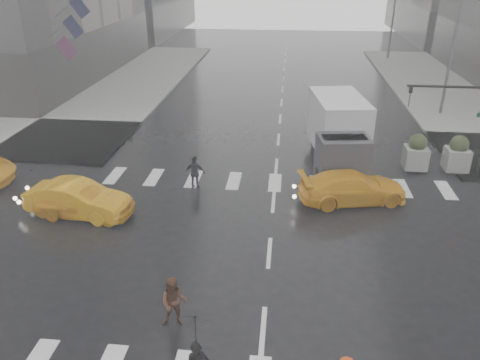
# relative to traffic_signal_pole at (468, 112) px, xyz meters

# --- Properties ---
(ground) EXTENTS (120.00, 120.00, 0.00)m
(ground) POSITION_rel_traffic_signal_pole_xyz_m (-9.01, -8.01, -3.22)
(ground) COLOR black
(ground) RESTS_ON ground
(sidewalk_nw) EXTENTS (35.00, 35.00, 0.15)m
(sidewalk_nw) POSITION_rel_traffic_signal_pole_xyz_m (-28.51, 9.49, -3.14)
(sidewalk_nw) COLOR gray
(sidewalk_nw) RESTS_ON ground
(road_markings) EXTENTS (18.00, 48.00, 0.01)m
(road_markings) POSITION_rel_traffic_signal_pole_xyz_m (-9.01, -8.01, -3.21)
(road_markings) COLOR silver
(road_markings) RESTS_ON ground
(traffic_signal_pole) EXTENTS (4.45, 0.42, 4.50)m
(traffic_signal_pole) POSITION_rel_traffic_signal_pole_xyz_m (0.00, 0.00, 0.00)
(traffic_signal_pole) COLOR black
(traffic_signal_pole) RESTS_ON ground
(street_lamp_near) EXTENTS (2.15, 0.22, 9.00)m
(street_lamp_near) POSITION_rel_traffic_signal_pole_xyz_m (1.86, 9.99, 1.73)
(street_lamp_near) COLOR #59595B
(street_lamp_near) RESTS_ON ground
(street_lamp_far) EXTENTS (2.15, 0.22, 9.00)m
(street_lamp_far) POSITION_rel_traffic_signal_pole_xyz_m (1.86, 29.99, 1.73)
(street_lamp_far) COLOR #59595B
(street_lamp_far) RESTS_ON ground
(planter_west) EXTENTS (1.10, 1.10, 1.80)m
(planter_west) POSITION_rel_traffic_signal_pole_xyz_m (-2.01, 0.19, -2.23)
(planter_west) COLOR gray
(planter_west) RESTS_ON ground
(planter_mid) EXTENTS (1.10, 1.10, 1.80)m
(planter_mid) POSITION_rel_traffic_signal_pole_xyz_m (-0.01, 0.19, -2.23)
(planter_mid) COLOR gray
(planter_mid) RESTS_ON ground
(flag_cluster) EXTENTS (2.87, 3.06, 4.69)m
(flag_cluster) POSITION_rel_traffic_signal_pole_xyz_m (-24.09, 10.49, 2.42)
(flag_cluster) COLOR #59595B
(flag_cluster) RESTS_ON ground
(pedestrian_black) EXTENTS (1.19, 1.20, 2.43)m
(pedestrian_black) POSITION_rel_traffic_signal_pole_xyz_m (-10.48, -14.31, -1.57)
(pedestrian_black) COLOR black
(pedestrian_black) RESTS_ON ground
(pedestrian_brown) EXTENTS (0.85, 0.70, 1.62)m
(pedestrian_brown) POSITION_rel_traffic_signal_pole_xyz_m (-11.61, -12.01, -2.40)
(pedestrian_brown) COLOR #4E2C1C
(pedestrian_brown) RESTS_ON ground
(pedestrian_far_a) EXTENTS (0.95, 0.59, 1.61)m
(pedestrian_far_a) POSITION_rel_traffic_signal_pole_xyz_m (-12.71, -3.01, -2.41)
(pedestrian_far_a) COLOR black
(pedestrian_far_a) RESTS_ON ground
(pedestrian_far_b) EXTENTS (1.23, 0.89, 1.70)m
(pedestrian_far_b) POSITION_rel_traffic_signal_pole_xyz_m (-5.74, -1.09, -2.37)
(pedestrian_far_b) COLOR black
(pedestrian_far_b) RESTS_ON ground
(taxi_front) EXTENTS (4.22, 1.92, 1.40)m
(taxi_front) POSITION_rel_traffic_signal_pole_xyz_m (-16.83, -6.01, -2.52)
(taxi_front) COLOR #F6A50C
(taxi_front) RESTS_ON ground
(taxi_mid) EXTENTS (4.53, 2.15, 1.43)m
(taxi_mid) POSITION_rel_traffic_signal_pole_xyz_m (-17.13, -5.94, -2.50)
(taxi_mid) COLOR #F6A50C
(taxi_mid) RESTS_ON ground
(taxi_rear) EXTENTS (4.52, 2.85, 1.38)m
(taxi_rear) POSITION_rel_traffic_signal_pole_xyz_m (-5.54, -3.55, -2.53)
(taxi_rear) COLOR #F6A50C
(taxi_rear) RESTS_ON ground
(box_truck) EXTENTS (2.41, 6.42, 3.41)m
(box_truck) POSITION_rel_traffic_signal_pole_xyz_m (-5.90, 0.45, -1.40)
(box_truck) COLOR silver
(box_truck) RESTS_ON ground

